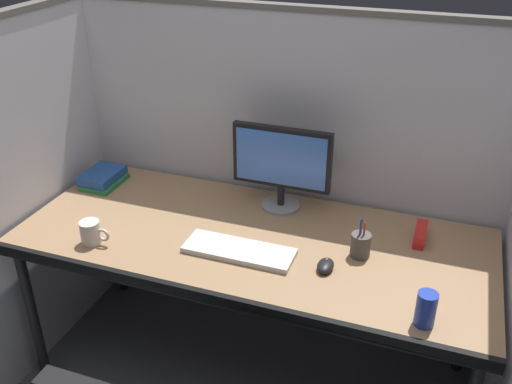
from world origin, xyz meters
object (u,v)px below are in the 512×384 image
at_px(desk, 251,249).
at_px(coffee_mug, 91,232).
at_px(keyboard_main, 239,251).
at_px(computer_mouse, 325,266).
at_px(monitor_center, 282,163).
at_px(red_stapler, 420,234).
at_px(book_stack, 103,178).
at_px(pen_cup, 361,245).
at_px(soda_can, 426,308).

xyz_separation_m(desk, coffee_mug, (-0.58, -0.24, 0.10)).
distance_m(keyboard_main, computer_mouse, 0.34).
distance_m(monitor_center, red_stapler, 0.64).
bearing_deg(book_stack, coffee_mug, -61.55).
relative_size(monitor_center, pen_cup, 2.57).
relative_size(monitor_center, computer_mouse, 4.48).
xyz_separation_m(pen_cup, coffee_mug, (-1.01, -0.27, -0.00)).
distance_m(keyboard_main, book_stack, 0.88).
bearing_deg(pen_cup, desk, -176.29).
bearing_deg(computer_mouse, desk, 162.57).
bearing_deg(red_stapler, keyboard_main, -153.06).
distance_m(computer_mouse, red_stapler, 0.44).
relative_size(monitor_center, soda_can, 3.52).
bearing_deg(book_stack, monitor_center, 4.61).
relative_size(desk, book_stack, 8.72).
xyz_separation_m(book_stack, soda_can, (1.53, -0.50, 0.03)).
bearing_deg(computer_mouse, pen_cup, 52.34).
distance_m(red_stapler, coffee_mug, 1.30).
bearing_deg(monitor_center, soda_can, -40.42).
bearing_deg(pen_cup, keyboard_main, -162.19).
bearing_deg(soda_can, book_stack, 161.96).
xyz_separation_m(monitor_center, computer_mouse, (0.30, -0.39, -0.20)).
height_order(computer_mouse, soda_can, soda_can).
height_order(monitor_center, computer_mouse, monitor_center).
height_order(computer_mouse, book_stack, book_stack).
bearing_deg(soda_can, red_stapler, 96.99).
bearing_deg(desk, monitor_center, 82.96).
distance_m(pen_cup, book_stack, 1.28).
distance_m(monitor_center, coffee_mug, 0.83).
xyz_separation_m(keyboard_main, soda_can, (0.71, -0.17, 0.05)).
distance_m(monitor_center, soda_can, 0.89).
relative_size(desk, pen_cup, 11.35).
distance_m(desk, keyboard_main, 0.13).
bearing_deg(keyboard_main, desk, 87.03).
distance_m(pen_cup, coffee_mug, 1.05).
distance_m(keyboard_main, red_stapler, 0.73).
xyz_separation_m(keyboard_main, computer_mouse, (0.34, 0.01, 0.01)).
relative_size(computer_mouse, coffee_mug, 0.76).
height_order(red_stapler, book_stack, book_stack).
bearing_deg(soda_can, monitor_center, 139.58).
bearing_deg(computer_mouse, book_stack, 164.62).
relative_size(red_stapler, soda_can, 1.23).
xyz_separation_m(red_stapler, pen_cup, (-0.21, -0.19, 0.02)).
xyz_separation_m(monitor_center, book_stack, (-0.86, -0.07, -0.19)).
distance_m(soda_can, coffee_mug, 1.28).
height_order(keyboard_main, computer_mouse, computer_mouse).
height_order(monitor_center, keyboard_main, monitor_center).
height_order(red_stapler, coffee_mug, coffee_mug).
relative_size(book_stack, coffee_mug, 1.73).
relative_size(monitor_center, book_stack, 1.97).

